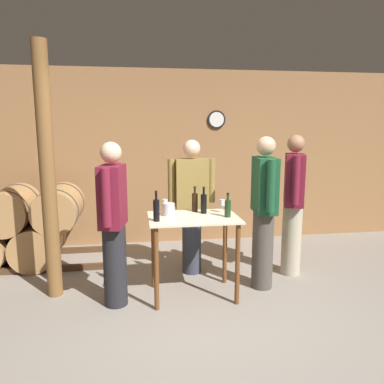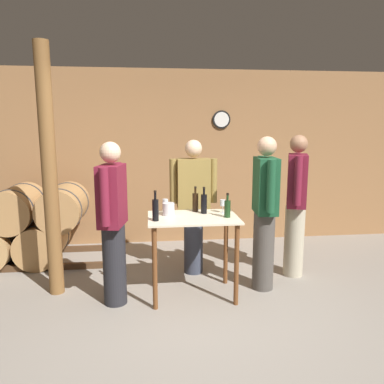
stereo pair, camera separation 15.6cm
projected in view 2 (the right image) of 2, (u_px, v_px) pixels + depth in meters
The scene contains 16 objects.
ground_plane at pixel (210, 324), 3.55m from camera, with size 14.00×14.00×0.00m, color gray.
back_wall at pixel (184, 158), 5.90m from camera, with size 8.40×0.08×2.70m.
barrel_rack at pixel (31, 225), 5.08m from camera, with size 2.55×0.88×1.07m.
tasting_table at pixel (193, 234), 4.03m from camera, with size 0.96×0.67×0.89m.
wooden_post at pixel (49, 173), 3.98m from camera, with size 0.16×0.16×2.70m.
wine_bottle_far_left at pixel (155, 209), 3.80m from camera, with size 0.07×0.07×0.32m.
wine_bottle_left at pixel (195, 202), 4.22m from camera, with size 0.07×0.07×0.29m.
wine_bottle_center at pixel (204, 203), 4.12m from camera, with size 0.07×0.07×0.30m.
wine_bottle_right at pixel (227, 208), 3.95m from camera, with size 0.07×0.07×0.26m.
wine_glass_near_left at pixel (165, 203), 4.19m from camera, with size 0.06×0.06×0.15m.
wine_glass_near_center at pixel (223, 203), 4.16m from camera, with size 0.06×0.06×0.15m.
ice_bucket at pixel (169, 209), 4.05m from camera, with size 0.13×0.13×0.13m.
person_host at pixel (296, 203), 4.55m from camera, with size 0.34×0.56×1.74m.
person_visitor_with_scarf at pixel (193, 204), 4.65m from camera, with size 0.59×0.24×1.68m.
person_visitor_bearded at pixel (113, 220), 3.81m from camera, with size 0.29×0.58×1.70m.
person_visitor_near_door at pixel (265, 210), 4.17m from camera, with size 0.25×0.59×1.74m.
Camera 2 is at (-0.54, -3.23, 1.85)m, focal length 35.00 mm.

